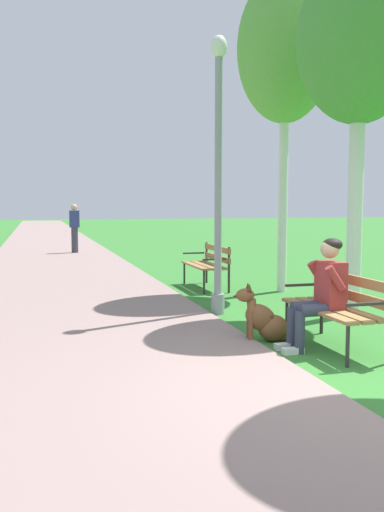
% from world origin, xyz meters
% --- Properties ---
extents(ground_plane, '(120.00, 120.00, 0.00)m').
position_xyz_m(ground_plane, '(0.00, 0.00, 0.00)').
color(ground_plane, '#33752D').
extents(paved_path, '(3.75, 60.00, 0.04)m').
position_xyz_m(paved_path, '(-2.05, 24.00, 0.02)').
color(paved_path, gray).
rests_on(paved_path, ground).
extents(park_bench_near, '(0.55, 1.50, 0.85)m').
position_xyz_m(park_bench_near, '(0.64, 1.29, 0.51)').
color(park_bench_near, olive).
rests_on(park_bench_near, ground).
extents(park_bench_mid, '(0.55, 1.50, 0.85)m').
position_xyz_m(park_bench_mid, '(0.60, 6.01, 0.51)').
color(park_bench_mid, olive).
rests_on(park_bench_mid, ground).
extents(person_seated_on_near_bench, '(0.74, 0.49, 1.25)m').
position_xyz_m(person_seated_on_near_bench, '(0.43, 1.29, 0.68)').
color(person_seated_on_near_bench, '#33384C').
rests_on(person_seated_on_near_bench, ground).
extents(dog_brown, '(0.83, 0.35, 0.71)m').
position_xyz_m(dog_brown, '(-0.04, 1.79, 0.26)').
color(dog_brown, brown).
rests_on(dog_brown, ground).
extents(lamp_post_near, '(0.24, 0.24, 4.03)m').
position_xyz_m(lamp_post_near, '(-0.04, 3.53, 2.09)').
color(lamp_post_near, gray).
rests_on(lamp_post_near, ground).
extents(birch_tree_second, '(1.78, 1.78, 5.16)m').
position_xyz_m(birch_tree_second, '(1.85, 2.91, 3.92)').
color(birch_tree_second, silver).
rests_on(birch_tree_second, ground).
extents(birch_tree_third, '(1.74, 1.78, 5.78)m').
position_xyz_m(birch_tree_third, '(1.80, 5.24, 4.41)').
color(birch_tree_third, silver).
rests_on(birch_tree_third, ground).
extents(pedestrian_distant, '(0.32, 0.22, 1.65)m').
position_xyz_m(pedestrian_distant, '(-1.39, 14.48, 0.84)').
color(pedestrian_distant, '#383842').
rests_on(pedestrian_distant, ground).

